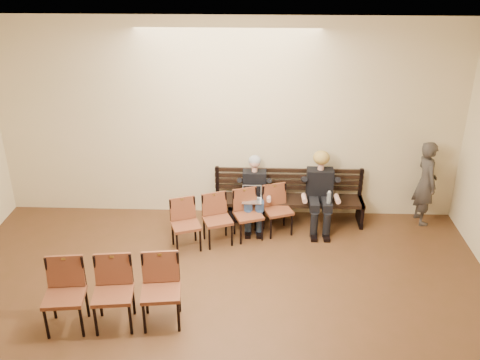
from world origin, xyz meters
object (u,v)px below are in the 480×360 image
object	(u,v)px
bench	(288,210)
seated_woman	(320,193)
seated_man	(254,194)
bag	(238,213)
chair_row_front	(233,218)
water_bottle	(328,204)
laptop	(252,202)
passerby	(427,177)
chair_row_back	(113,295)

from	to	relation	value
bench	seated_woman	distance (m)	0.68
seated_man	bag	distance (m)	0.58
bag	chair_row_front	world-z (taller)	chair_row_front
seated_man	water_bottle	size ratio (longest dim) A/B	5.28
laptop	passerby	distance (m)	3.04
seated_man	water_bottle	distance (m)	1.27
chair_row_front	chair_row_back	distance (m)	2.60
passerby	chair_row_front	size ratio (longest dim) A/B	0.86
seated_woman	chair_row_back	xyz separation A→B (m)	(-2.89, -2.70, -0.16)
seated_woman	passerby	xyz separation A→B (m)	(1.83, 0.22, 0.23)
bench	passerby	size ratio (longest dim) A/B	1.50
bench	water_bottle	xyz separation A→B (m)	(0.64, -0.39, 0.34)
laptop	chair_row_front	distance (m)	0.45
seated_man	laptop	xyz separation A→B (m)	(-0.04, -0.23, -0.03)
bench	seated_woman	size ratio (longest dim) A/B	2.03
bag	laptop	bearing A→B (deg)	-57.42
chair_row_front	laptop	bearing A→B (deg)	24.37
chair_row_front	bag	bearing A→B (deg)	65.38
seated_woman	water_bottle	bearing A→B (deg)	-66.04
bag	chair_row_back	distance (m)	3.23
chair_row_front	water_bottle	bearing A→B (deg)	-11.12
bench	chair_row_front	xyz separation A→B (m)	(-0.94, -0.65, 0.19)
seated_woman	chair_row_front	xyz separation A→B (m)	(-1.46, -0.53, -0.23)
bag	passerby	distance (m)	3.32
chair_row_front	chair_row_back	size ratio (longest dim) A/B	1.18
laptop	bag	world-z (taller)	laptop
passerby	chair_row_back	distance (m)	5.57
seated_woman	chair_row_back	size ratio (longest dim) A/B	0.75
bag	chair_row_back	xyz separation A→B (m)	(-1.49, -2.85, 0.36)
seated_man	chair_row_back	size ratio (longest dim) A/B	0.70
bench	seated_woman	world-z (taller)	seated_woman
bag	chair_row_front	distance (m)	0.75
bench	seated_woman	xyz separation A→B (m)	(0.52, -0.12, 0.42)
seated_woman	laptop	xyz separation A→B (m)	(-1.16, -0.23, -0.07)
bench	bag	xyz separation A→B (m)	(-0.89, 0.03, -0.10)
chair_row_front	bench	bearing A→B (deg)	14.33
seated_man	passerby	distance (m)	2.97
seated_woman	passerby	world-z (taller)	passerby
seated_man	bag	world-z (taller)	seated_man
bench	chair_row_back	distance (m)	3.69
seated_man	water_bottle	bearing A→B (deg)	-12.41
water_bottle	bench	bearing A→B (deg)	148.42
bag	seated_man	bearing A→B (deg)	-28.19
chair_row_back	bench	bearing A→B (deg)	42.94
seated_man	seated_woman	size ratio (longest dim) A/B	0.93
laptop	passerby	size ratio (longest dim) A/B	0.19
water_bottle	laptop	bearing A→B (deg)	178.26
bag	seated_woman	bearing A→B (deg)	-6.25
seated_woman	passerby	size ratio (longest dim) A/B	0.74
bench	water_bottle	size ratio (longest dim) A/B	11.45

